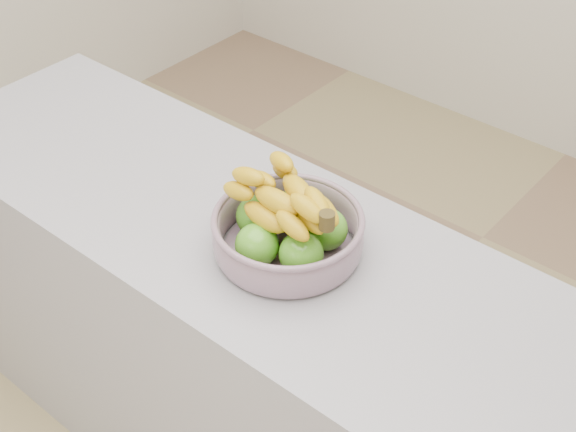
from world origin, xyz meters
name	(u,v)px	position (x,y,z in m)	size (l,w,h in m)	color
counter	(256,361)	(0.00, -0.12, 0.45)	(2.00, 0.60, 0.90)	#9F9EA6
fruit_bowl	(288,229)	(0.11, -0.12, 0.96)	(0.33, 0.33, 0.19)	#9CA7BC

